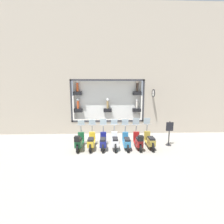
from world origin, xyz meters
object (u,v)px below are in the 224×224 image
scooter_teal_2 (127,141)px  scooter_white_3 (115,141)px  scooter_yellow_5 (91,142)px  scooter_green_6 (79,142)px  scooter_navy_4 (103,142)px  shop_sign_post (169,133)px  scooter_red_1 (138,141)px  scooter_olive_0 (150,141)px

scooter_teal_2 → scooter_white_3: scooter_teal_2 is taller
scooter_white_3 → scooter_yellow_5: (-0.00, 1.40, -0.00)m
scooter_teal_2 → scooter_green_6: 2.81m
scooter_navy_4 → shop_sign_post: 4.15m
scooter_navy_4 → scooter_red_1: bearing=-91.7°
scooter_white_3 → scooter_yellow_5: size_ratio=1.00×
scooter_yellow_5 → shop_sign_post: scooter_yellow_5 is taller
scooter_yellow_5 → scooter_green_6: bearing=95.3°
scooter_yellow_5 → scooter_teal_2: bearing=-90.1°
scooter_yellow_5 → scooter_white_3: bearing=-90.0°
shop_sign_post → scooter_white_3: bearing=96.0°
scooter_white_3 → scooter_yellow_5: same height
scooter_white_3 → scooter_navy_4: (-0.00, 0.70, -0.01)m
scooter_teal_2 → scooter_yellow_5: (0.00, 2.10, 0.02)m
scooter_yellow_5 → shop_sign_post: bearing=-85.7°
scooter_red_1 → scooter_yellow_5: bearing=88.7°
scooter_green_6 → shop_sign_post: 5.54m
scooter_olive_0 → scooter_navy_4: bearing=90.1°
scooter_white_3 → scooter_green_6: 2.10m
scooter_navy_4 → scooter_teal_2: bearing=-90.2°
scooter_olive_0 → scooter_yellow_5: 3.51m
scooter_red_1 → scooter_white_3: 1.40m
scooter_teal_2 → shop_sign_post: (0.36, -2.71, 0.41)m
scooter_olive_0 → shop_sign_post: bearing=-74.8°
scooter_yellow_5 → scooter_olive_0: bearing=-89.9°
shop_sign_post → scooter_green_6: bearing=94.4°
scooter_red_1 → shop_sign_post: 2.08m
scooter_red_1 → scooter_white_3: (0.07, 1.40, -0.03)m
scooter_teal_2 → scooter_green_6: scooter_teal_2 is taller
shop_sign_post → scooter_navy_4: bearing=95.0°
scooter_red_1 → scooter_green_6: scooter_red_1 is taller
shop_sign_post → scooter_red_1: bearing=101.9°
scooter_olive_0 → scooter_green_6: (-0.07, 4.21, 0.02)m
scooter_yellow_5 → shop_sign_post: size_ratio=1.17×
scooter_teal_2 → scooter_white_3: size_ratio=0.99×
scooter_teal_2 → scooter_red_1: bearing=-94.9°
scooter_red_1 → scooter_white_3: scooter_red_1 is taller
scooter_red_1 → scooter_yellow_5: 2.81m
scooter_olive_0 → scooter_red_1: (-0.07, 0.70, 0.02)m
scooter_yellow_5 → scooter_green_6: (-0.07, 0.70, 0.03)m
scooter_white_3 → scooter_teal_2: bearing=-90.4°
shop_sign_post → scooter_teal_2: bearing=97.7°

